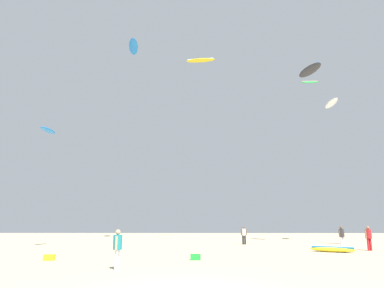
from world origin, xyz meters
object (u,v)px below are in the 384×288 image
Objects in this scene: person_midground at (369,236)px; kite_aloft_2 at (310,82)px; kite_grounded_near at (332,249)px; cooler_box at (49,258)px; gear_bag at (196,257)px; person_left at (244,234)px; kite_aloft_0 at (48,130)px; person_right at (342,235)px; person_foreground at (117,246)px; kite_aloft_5 at (201,60)px; kite_aloft_1 at (331,103)px; kite_aloft_6 at (310,70)px; kite_aloft_3 at (133,47)px.

kite_aloft_2 is at bearing 155.58° from person_midground.
person_midground is at bearing 21.69° from kite_grounded_near.
cooler_box is 8.02m from gear_bag.
person_left is (-8.29, 7.53, -0.05)m from person_midground.
kite_aloft_0 is at bearing -146.85° from kite_aloft_2.
person_right reaches higher than gear_bag.
person_midground is at bearing -3.74° from kite_aloft_0.
kite_aloft_2 reaches higher than person_foreground.
kite_aloft_5 is (-3.89, 10.35, 22.76)m from person_left.
kite_aloft_1 is at bearing -127.99° from person_foreground.
kite_aloft_5 is 16.29m from kite_aloft_6.
person_right is at bearing 61.21° from kite_grounded_near.
kite_aloft_6 reaches higher than person_right.
kite_aloft_5 is at bearing 138.82° from kite_aloft_6.
person_midground is (16.32, 11.06, 0.02)m from person_foreground.
person_right is 0.45× the size of kite_aloft_6.
kite_aloft_2 is (6.55, 21.68, 21.35)m from kite_grounded_near.
kite_aloft_6 is (24.60, 6.24, 8.10)m from kite_aloft_0.
kite_aloft_2 is at bearing 33.15° from kite_aloft_0.
person_foreground is 29.70m from kite_aloft_6.
person_midground is at bearing -84.43° from kite_aloft_6.
person_left is at bearing -110.69° from person_foreground.
cooler_box is at bearing -37.58° from person_foreground.
gear_bag is 0.15× the size of kite_aloft_6.
kite_aloft_0 is at bearing -129.10° from kite_aloft_5.
kite_aloft_0 reaches higher than kite_grounded_near.
kite_aloft_1 reaches higher than person_foreground.
person_right is (15.65, 14.42, -0.00)m from person_foreground.
gear_bag is (3.47, 4.23, -0.85)m from person_foreground.
kite_aloft_2 reaches higher than person_midground.
kite_aloft_6 is (19.96, -6.08, -6.01)m from kite_aloft_3.
kite_grounded_near is at bearing -104.97° from kite_aloft_6.
kite_aloft_6 is (-3.03, -2.67, 2.79)m from kite_aloft_1.
person_right is at bearing -104.69° from person_left.
kite_aloft_6 is at bearing 50.66° from gear_bag.
kite_aloft_5 is (8.55, 3.90, -0.05)m from kite_aloft_3.
cooler_box is 13.77m from kite_aloft_0.
person_right is 0.73× the size of kite_aloft_0.
gear_bag is at bearing -34.13° from kite_aloft_0.
person_right is 0.48× the size of kite_aloft_1.
kite_aloft_3 is at bearing 171.57° from kite_aloft_1.
kite_aloft_1 is at bearing 37.57° from cooler_box.
person_right is 22.81m from cooler_box.
person_midground is at bearing -55.74° from kite_aloft_5.
person_left is 0.71× the size of kite_aloft_0.
kite_aloft_5 reaches higher than kite_aloft_6.
kite_aloft_6 is at bearing -138.62° from kite_aloft_1.
person_midground is 1.05× the size of person_left.
kite_aloft_1 is 0.81× the size of kite_aloft_3.
kite_aloft_1 is at bearing -26.85° from kite_aloft_5.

